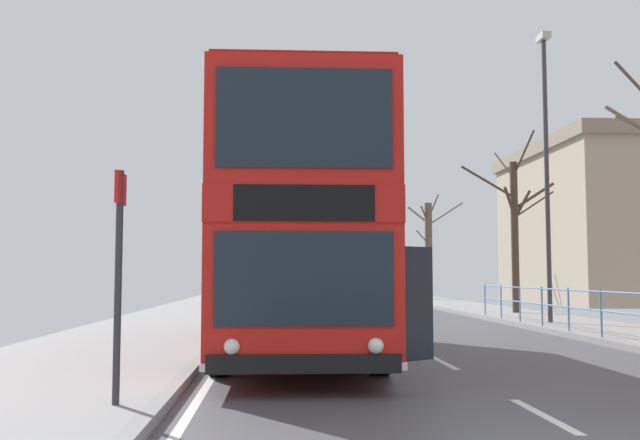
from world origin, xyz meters
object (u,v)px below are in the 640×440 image
at_px(bus_stop_sign_near, 119,259).
at_px(street_lamp_far_side, 546,156).
at_px(bare_tree_far_01, 429,248).
at_px(double_decker_bus_main, 297,234).
at_px(background_building_00, 628,223).
at_px(bare_tree_far_00, 515,228).

xyz_separation_m(bus_stop_sign_near, street_lamp_far_side, (9.96, 13.02, 3.46)).
bearing_deg(street_lamp_far_side, bus_stop_sign_near, -127.43).
distance_m(bus_stop_sign_near, bare_tree_far_01, 35.36).
xyz_separation_m(double_decker_bus_main, street_lamp_far_side, (7.82, 7.05, 2.84)).
distance_m(bus_stop_sign_near, street_lamp_far_side, 16.76).
height_order(bare_tree_far_01, background_building_00, background_building_00).
bearing_deg(street_lamp_far_side, background_building_00, 57.09).
height_order(double_decker_bus_main, background_building_00, background_building_00).
xyz_separation_m(bare_tree_far_00, background_building_00, (10.66, 12.27, 1.11)).
bearing_deg(street_lamp_far_side, bare_tree_far_00, 81.06).
relative_size(double_decker_bus_main, bare_tree_far_01, 1.62).
xyz_separation_m(street_lamp_far_side, bare_tree_far_01, (0.75, 20.65, -2.05)).
height_order(double_decker_bus_main, bus_stop_sign_near, double_decker_bus_main).
bearing_deg(street_lamp_far_side, double_decker_bus_main, -137.95).
relative_size(double_decker_bus_main, bus_stop_sign_near, 3.95).
bearing_deg(background_building_00, bare_tree_far_01, 165.32).
xyz_separation_m(bare_tree_far_00, bare_tree_far_01, (-0.12, 15.10, -0.21)).
relative_size(double_decker_bus_main, street_lamp_far_side, 1.15).
distance_m(bare_tree_far_00, background_building_00, 16.29).
bearing_deg(bus_stop_sign_near, bare_tree_far_01, 72.34).
height_order(bare_tree_far_00, background_building_00, background_building_00).
xyz_separation_m(double_decker_bus_main, background_building_00, (19.35, 24.87, 2.11)).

